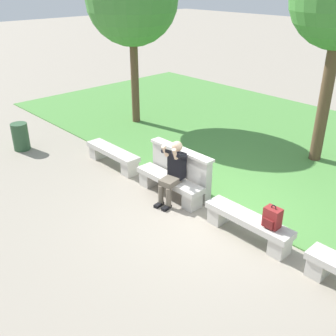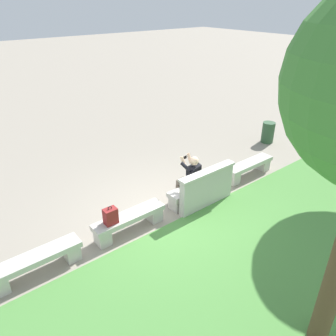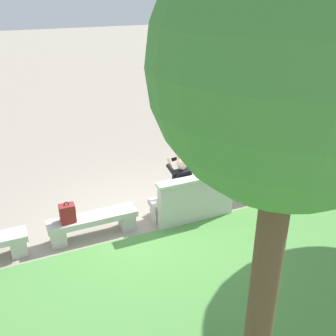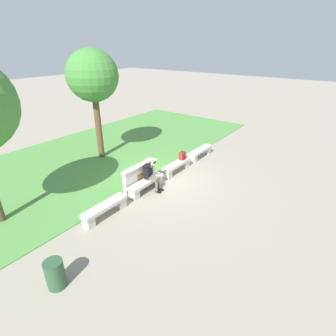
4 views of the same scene
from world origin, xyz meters
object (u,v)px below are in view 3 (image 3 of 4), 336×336
bench_main (268,182)px  backpack (67,213)px  tree_left_background (293,70)px  bench_near (189,201)px  person_photographer (179,183)px  trash_bin (316,145)px  bench_mid (93,223)px

bench_main → backpack: (4.61, 0.01, 0.33)m
bench_main → tree_left_background: 6.34m
bench_main → bench_near: 2.08m
person_photographer → trash_bin: 5.00m
tree_left_background → backpack: bearing=-72.1°
bench_main → trash_bin: size_ratio=2.30×
bench_near → backpack: bearing=0.3°
bench_main → bench_mid: size_ratio=1.00×
trash_bin → person_photographer: bearing=13.3°
person_photographer → backpack: size_ratio=3.08×
tree_left_background → trash_bin: 8.64m
tree_left_background → trash_bin: size_ratio=6.80×
bench_near → person_photographer: 0.49m
bench_main → person_photographer: bearing=-1.9°
person_photographer → tree_left_background: tree_left_background is taller
backpack → tree_left_background: (-1.31, 4.04, 3.26)m
person_photographer → backpack: (2.33, 0.09, -0.11)m
person_photographer → backpack: 2.33m
bench_main → bench_mid: same height
bench_near → backpack: (2.54, 0.01, 0.33)m
bench_main → person_photographer: size_ratio=1.31×
bench_near → backpack: size_ratio=4.04×
bench_near → trash_bin: trash_bin is taller
person_photographer → bench_main: bearing=178.1°
person_photographer → trash_bin: bearing=-166.7°
person_photographer → trash_bin: person_photographer is taller
backpack → tree_left_background: 5.35m
person_photographer → tree_left_background: (1.02, 4.13, 3.15)m
bench_near → tree_left_background: (1.23, 4.05, 3.60)m
backpack → tree_left_background: size_ratio=0.08×
bench_main → tree_left_background: size_ratio=0.34×
bench_mid → trash_bin: 6.83m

